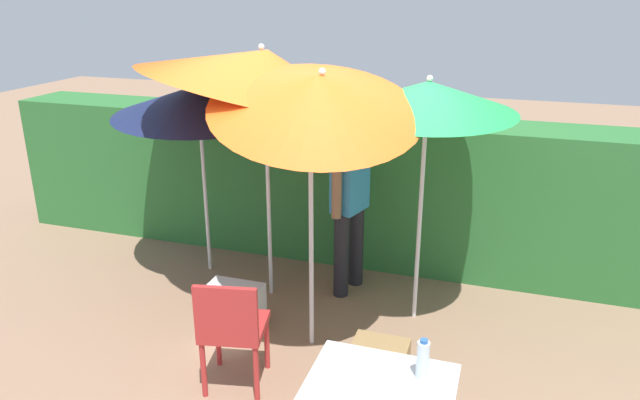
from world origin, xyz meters
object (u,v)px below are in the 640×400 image
at_px(chair_plastic, 232,327).
at_px(cooler_box, 233,311).
at_px(umbrella_navy, 316,94).
at_px(bottle_water, 423,359).
at_px(folding_table, 380,396).
at_px(umbrella_rainbow, 428,97).
at_px(person_vendor, 350,198).
at_px(umbrella_yellow, 200,100).
at_px(crate_cardboard, 379,361).
at_px(umbrella_orange, 263,71).

distance_m(chair_plastic, cooler_box, 0.79).
xyz_separation_m(umbrella_navy, bottle_water, (1.02, -1.22, -1.19)).
relative_size(chair_plastic, folding_table, 1.11).
bearing_deg(umbrella_rainbow, chair_plastic, -127.83).
bearing_deg(person_vendor, umbrella_yellow, -179.21).
xyz_separation_m(person_vendor, cooler_box, (-0.71, -1.06, -0.72)).
xyz_separation_m(chair_plastic, crate_cardboard, (0.98, 0.42, -0.36)).
xyz_separation_m(umbrella_orange, umbrella_navy, (0.70, -0.70, -0.04)).
bearing_deg(folding_table, umbrella_yellow, 135.02).
bearing_deg(cooler_box, umbrella_orange, 89.77).
relative_size(umbrella_yellow, bottle_water, 8.19).
bearing_deg(folding_table, chair_plastic, 153.49).
xyz_separation_m(person_vendor, crate_cardboard, (0.59, -1.28, -0.79)).
bearing_deg(umbrella_rainbow, crate_cardboard, -96.13).
xyz_separation_m(chair_plastic, cooler_box, (-0.32, 0.65, -0.30)).
distance_m(umbrella_orange, bottle_water, 2.86).
height_order(umbrella_navy, folding_table, umbrella_navy).
bearing_deg(bottle_water, crate_cardboard, 114.82).
bearing_deg(person_vendor, bottle_water, -65.16).
height_order(umbrella_rainbow, person_vendor, umbrella_rainbow).
xyz_separation_m(umbrella_yellow, person_vendor, (1.48, 0.02, -0.82)).
height_order(umbrella_navy, cooler_box, umbrella_navy).
distance_m(umbrella_yellow, umbrella_navy, 1.77).
height_order(umbrella_rainbow, folding_table, umbrella_rainbow).
xyz_separation_m(umbrella_yellow, chair_plastic, (1.09, -1.69, -1.25)).
xyz_separation_m(cooler_box, crate_cardboard, (1.30, -0.23, -0.06)).
height_order(person_vendor, bottle_water, person_vendor).
height_order(umbrella_rainbow, crate_cardboard, umbrella_rainbow).
xyz_separation_m(crate_cardboard, bottle_water, (0.42, -0.91, 0.71)).
distance_m(umbrella_rainbow, bottle_water, 2.19).
relative_size(umbrella_yellow, crate_cardboard, 4.78).
distance_m(umbrella_navy, cooler_box, 1.97).
bearing_deg(cooler_box, person_vendor, 56.11).
xyz_separation_m(umbrella_yellow, crate_cardboard, (2.07, -1.26, -1.61)).
bearing_deg(crate_cardboard, bottle_water, -65.18).
height_order(umbrella_navy, crate_cardboard, umbrella_navy).
distance_m(person_vendor, folding_table, 2.46).
height_order(person_vendor, crate_cardboard, person_vendor).
height_order(umbrella_yellow, person_vendor, umbrella_yellow).
relative_size(umbrella_orange, cooler_box, 5.65).
height_order(umbrella_navy, chair_plastic, umbrella_navy).
relative_size(folding_table, bottle_water, 3.33).
bearing_deg(umbrella_orange, folding_table, -53.31).
height_order(umbrella_orange, cooler_box, umbrella_orange).
bearing_deg(umbrella_orange, cooler_box, -90.23).
relative_size(umbrella_orange, umbrella_yellow, 1.33).
distance_m(umbrella_rainbow, umbrella_navy, 0.96).
height_order(crate_cardboard, bottle_water, bottle_water).
height_order(person_vendor, cooler_box, person_vendor).
distance_m(person_vendor, bottle_water, 2.41).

